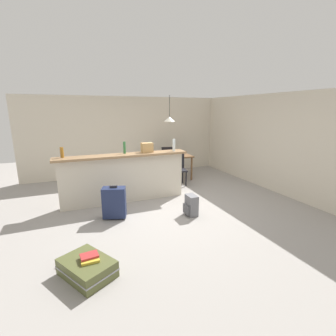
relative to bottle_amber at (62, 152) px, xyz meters
The scene contains 17 objects.
ground_plane 2.46m from the bottle_amber, 17.66° to the right, with size 13.00×13.00×0.05m, color gray.
wall_back 3.14m from the bottle_amber, 49.95° to the left, with size 6.60×0.10×2.50m, color beige.
wall_right 5.08m from the bottle_amber, ahead, with size 0.10×6.00×2.50m, color beige.
partition_half_wall 1.44m from the bottle_amber, ahead, with size 2.80×0.20×1.07m, color beige.
bar_countertop 1.27m from the bottle_amber, ahead, with size 2.96×0.40×0.05m, color #93704C.
bottle_amber is the anchor object (origin of this frame).
bottle_green 1.31m from the bottle_amber, ahead, with size 0.06×0.06×0.27m, color #2D6B38.
bottle_clear 2.48m from the bottle_amber, ahead, with size 0.07×0.07×0.29m, color silver.
grocery_bag 1.83m from the bottle_amber, ahead, with size 0.26×0.18×0.22m, color tan.
dining_table 3.32m from the bottle_amber, 22.23° to the left, with size 1.10×0.80×0.74m.
dining_chair_near_partition 3.12m from the bottle_amber, 12.67° to the left, with size 0.45×0.45×0.93m.
dining_chair_far_side 3.63m from the bottle_amber, 30.00° to the left, with size 0.48×0.48×0.93m.
pendant_lamp 3.31m from the bottle_amber, 24.18° to the left, with size 0.34×0.34×0.80m.
suitcase_flat_olive 2.73m from the bottle_amber, 84.82° to the right, with size 0.77×0.88×0.22m.
backpack_grey 2.88m from the bottle_amber, 30.10° to the right, with size 0.25×0.28×0.42m.
suitcase_upright_navy 1.54m from the bottle_amber, 46.30° to the right, with size 0.49×0.37×0.67m.
book_stack 2.70m from the bottle_amber, 83.88° to the right, with size 0.24×0.23×0.06m.
Camera 1 is at (-1.87, -4.75, 2.08)m, focal length 25.82 mm.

